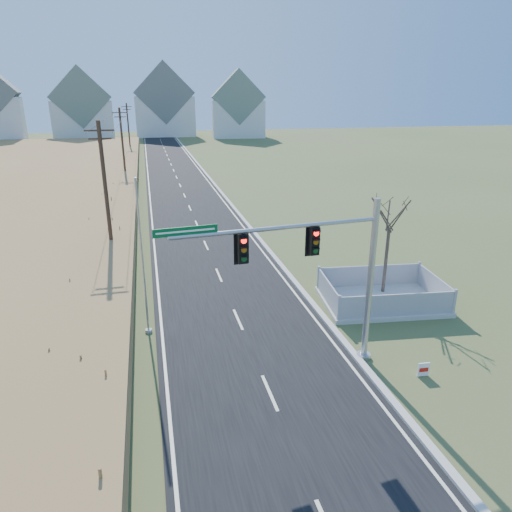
% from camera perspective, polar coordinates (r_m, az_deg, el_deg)
% --- Properties ---
extents(ground, '(260.00, 260.00, 0.00)m').
position_cam_1_polar(ground, '(19.31, 0.13, -13.42)').
color(ground, '#455629').
rests_on(ground, ground).
extents(road, '(8.00, 180.00, 0.06)m').
position_cam_1_polar(road, '(66.69, -10.15, 10.21)').
color(road, black).
rests_on(road, ground).
extents(curb, '(0.30, 180.00, 0.18)m').
position_cam_1_polar(curb, '(67.04, -6.56, 10.49)').
color(curb, '#B2AFA8').
rests_on(curb, ground).
extents(utility_pole_near, '(1.80, 0.26, 9.00)m').
position_cam_1_polar(utility_pole_near, '(31.41, -18.29, 7.88)').
color(utility_pole_near, '#422D1E').
rests_on(utility_pole_near, ground).
extents(utility_pole_mid, '(1.80, 0.26, 9.00)m').
position_cam_1_polar(utility_pole_mid, '(61.09, -16.34, 13.32)').
color(utility_pole_mid, '#422D1E').
rests_on(utility_pole_mid, ground).
extents(utility_pole_far, '(1.80, 0.26, 9.00)m').
position_cam_1_polar(utility_pole_far, '(90.98, -15.66, 15.20)').
color(utility_pole_far, '#422D1E').
rests_on(utility_pole_far, ground).
extents(condo_nnw, '(14.93, 11.17, 17.03)m').
position_cam_1_polar(condo_nnw, '(124.61, -20.88, 16.71)').
color(condo_nnw, silver).
rests_on(condo_nnw, ground).
extents(condo_n, '(15.27, 10.20, 18.54)m').
position_cam_1_polar(condo_n, '(127.91, -11.38, 17.90)').
color(condo_n, silver).
rests_on(condo_n, ground).
extents(condo_ne, '(14.12, 10.51, 16.52)m').
position_cam_1_polar(condo_ne, '(122.15, -2.29, 17.82)').
color(condo_ne, silver).
rests_on(condo_ne, ground).
extents(traffic_signal_mast, '(8.58, 1.09, 6.86)m').
position_cam_1_polar(traffic_signal_mast, '(17.54, 9.16, -1.65)').
color(traffic_signal_mast, '#9EA0A5').
rests_on(traffic_signal_mast, ground).
extents(fence_enclosure, '(6.61, 4.89, 1.41)m').
position_cam_1_polar(fence_enclosure, '(25.21, 15.37, -5.14)').
color(fence_enclosure, '#B7B5AD').
rests_on(fence_enclosure, ground).
extents(open_sign, '(0.47, 0.09, 0.58)m').
position_cam_1_polar(open_sign, '(19.60, 20.20, -13.17)').
color(open_sign, white).
rests_on(open_sign, ground).
extents(flagpole, '(0.33, 0.33, 7.25)m').
position_cam_1_polar(flagpole, '(21.02, -13.86, -2.30)').
color(flagpole, '#B7B5AD').
rests_on(flagpole, ground).
extents(bare_tree, '(2.22, 2.22, 5.87)m').
position_cam_1_polar(bare_tree, '(24.83, 16.49, 5.29)').
color(bare_tree, '#4C3F33').
rests_on(bare_tree, ground).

